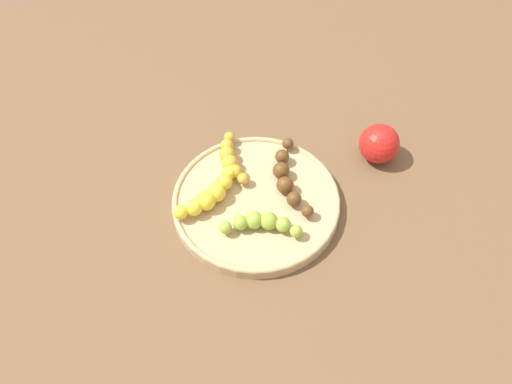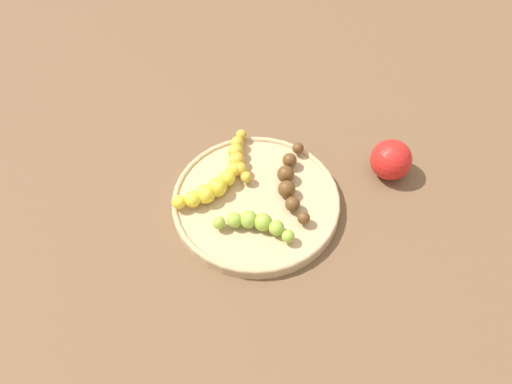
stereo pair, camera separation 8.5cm
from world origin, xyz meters
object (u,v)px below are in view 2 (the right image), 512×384
at_px(banana_green, 255,223).
at_px(apple_red, 391,160).
at_px(banana_overripe, 290,181).
at_px(banana_yellow, 210,189).
at_px(fruit_bowl, 256,201).
at_px(banana_spotted, 238,156).

height_order(banana_green, apple_red, apple_red).
xyz_separation_m(banana_green, apple_red, (-0.24, 0.13, 0.00)).
relative_size(banana_green, banana_overripe, 0.86).
relative_size(banana_yellow, banana_overripe, 0.88).
bearing_deg(fruit_bowl, banana_overripe, 146.60).
xyz_separation_m(fruit_bowl, banana_overripe, (-0.05, 0.03, 0.02)).
height_order(fruit_bowl, banana_spotted, banana_spotted).
bearing_deg(banana_green, fruit_bowl, 11.60).
xyz_separation_m(banana_overripe, banana_spotted, (-0.00, -0.11, -0.00)).
height_order(banana_green, banana_overripe, same).
distance_m(banana_green, banana_spotted, 0.15).
relative_size(fruit_bowl, banana_yellow, 2.21).
xyz_separation_m(fruit_bowl, banana_spotted, (-0.05, -0.07, 0.02)).
bearing_deg(banana_overripe, banana_spotted, -33.96).
height_order(banana_yellow, banana_overripe, banana_yellow).
relative_size(banana_green, banana_spotted, 1.29).
distance_m(banana_green, apple_red, 0.27).
bearing_deg(banana_overripe, fruit_bowl, 23.09).
height_order(banana_overripe, banana_spotted, banana_overripe).
relative_size(fruit_bowl, banana_overripe, 1.94).
xyz_separation_m(fruit_bowl, banana_yellow, (0.04, -0.07, 0.02)).
bearing_deg(fruit_bowl, banana_green, 31.33).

